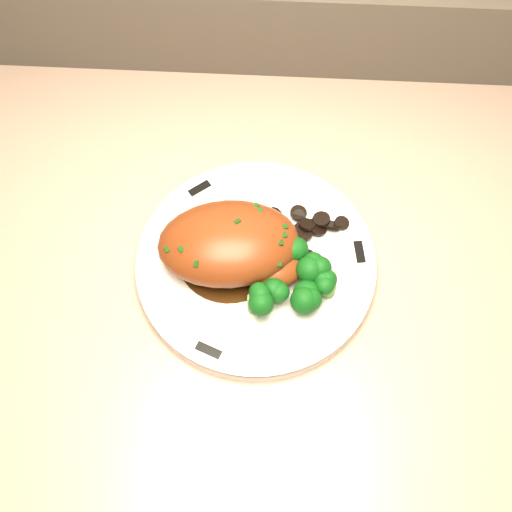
# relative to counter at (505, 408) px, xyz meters

# --- Properties ---
(counter) EXTENTS (1.94, 0.65, 0.96)m
(counter) POSITION_rel_counter_xyz_m (0.00, 0.00, 0.00)
(counter) COLOR brown
(counter) RESTS_ON ground
(plate) EXTENTS (0.29, 0.29, 0.02)m
(plate) POSITION_rel_counter_xyz_m (-0.41, 0.03, 0.42)
(plate) COLOR white
(plate) RESTS_ON counter
(rim_accent_0) EXTENTS (0.01, 0.03, 0.00)m
(rim_accent_0) POSITION_rel_counter_xyz_m (-0.30, 0.04, 0.43)
(rim_accent_0) COLOR black
(rim_accent_0) RESTS_ON plate
(rim_accent_1) EXTENTS (0.03, 0.02, 0.00)m
(rim_accent_1) POSITION_rel_counter_xyz_m (-0.48, 0.11, 0.43)
(rim_accent_1) COLOR black
(rim_accent_1) RESTS_ON plate
(rim_accent_2) EXTENTS (0.03, 0.02, 0.00)m
(rim_accent_2) POSITION_rel_counter_xyz_m (-0.45, -0.08, 0.43)
(rim_accent_2) COLOR black
(rim_accent_2) RESTS_ON plate
(gravy_pool) EXTENTS (0.11, 0.11, 0.00)m
(gravy_pool) POSITION_rel_counter_xyz_m (-0.44, 0.03, 0.43)
(gravy_pool) COLOR #351C09
(gravy_pool) RESTS_ON plate
(chicken_breast) EXTENTS (0.16, 0.12, 0.06)m
(chicken_breast) POSITION_rel_counter_xyz_m (-0.43, 0.03, 0.46)
(chicken_breast) COLOR brown
(chicken_breast) RESTS_ON plate
(mushroom_pile) EXTENTS (0.09, 0.06, 0.02)m
(mushroom_pile) POSITION_rel_counter_xyz_m (-0.36, 0.05, 0.44)
(mushroom_pile) COLOR black
(mushroom_pile) RESTS_ON plate
(broccoli_florets) EXTENTS (0.10, 0.08, 0.04)m
(broccoli_florets) POSITION_rel_counter_xyz_m (-0.37, -0.00, 0.45)
(broccoli_florets) COLOR #568638
(broccoli_florets) RESTS_ON plate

